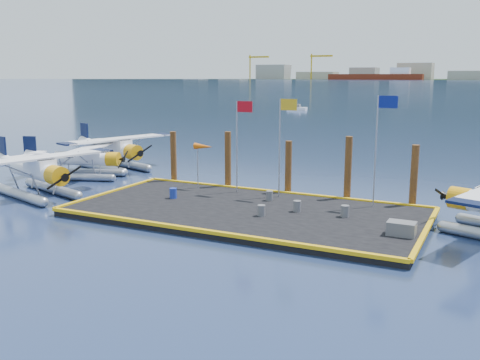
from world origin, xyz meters
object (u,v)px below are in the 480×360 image
at_px(drum_0, 173,193).
at_px(piling_3, 348,171).
at_px(piling_4, 414,178).
at_px(drum_2, 297,206).
at_px(piling_1, 228,162).
at_px(seaplane_a, 37,173).
at_px(drum_5, 269,196).
at_px(piling_0, 174,159).
at_px(seaplane_c, 116,151).
at_px(drum_4, 345,211).
at_px(drum_1, 261,210).
at_px(flagpole_yellow, 283,133).
at_px(piling_2, 288,170).
at_px(flagpole_red, 240,132).
at_px(flagpole_blue, 380,134).
at_px(seaplane_b, 85,160).
at_px(windsock, 203,148).
at_px(crate, 401,228).

height_order(drum_0, piling_3, piling_3).
xyz_separation_m(piling_3, piling_4, (4.00, 0.00, -0.15)).
bearing_deg(drum_2, piling_1, 145.64).
relative_size(seaplane_a, piling_1, 2.46).
distance_m(drum_2, drum_5, 3.09).
distance_m(seaplane_a, drum_0, 9.56).
relative_size(drum_2, piling_0, 0.16).
distance_m(seaplane_a, seaplane_c, 10.77).
height_order(drum_5, piling_0, piling_0).
height_order(drum_4, drum_5, drum_4).
height_order(drum_2, piling_4, piling_4).
bearing_deg(piling_0, drum_1, -33.03).
bearing_deg(flagpole_yellow, piling_2, 97.21).
bearing_deg(flagpole_red, drum_5, -25.45).
bearing_deg(piling_4, piling_3, 180.00).
xyz_separation_m(flagpole_blue, piling_0, (-15.20, 1.60, -2.69)).
height_order(flagpole_red, piling_3, flagpole_red).
distance_m(seaplane_b, flagpole_blue, 23.26).
height_order(seaplane_b, flagpole_yellow, flagpole_yellow).
relative_size(drum_0, windsock, 0.21).
bearing_deg(drum_5, drum_1, -73.79).
distance_m(piling_0, piling_2, 9.00).
relative_size(drum_4, piling_0, 0.16).
xyz_separation_m(crate, piling_2, (-8.50, 6.76, 1.17)).
xyz_separation_m(drum_0, crate, (14.31, -1.78, 0.01)).
bearing_deg(piling_2, seaplane_b, -177.63).
relative_size(flagpole_yellow, piling_1, 1.48).
xyz_separation_m(seaplane_b, drum_0, (11.01, -4.29, -0.70)).
relative_size(seaplane_b, flagpole_yellow, 1.47).
bearing_deg(flagpole_blue, piling_4, 41.58).
xyz_separation_m(seaplane_b, drum_5, (16.71, -2.18, -0.72)).
xyz_separation_m(seaplane_a, piling_4, (23.06, 7.20, 0.40)).
height_order(seaplane_b, drum_1, seaplane_b).
bearing_deg(piling_4, seaplane_a, -162.66).
relative_size(piling_0, piling_4, 1.00).
bearing_deg(crate, flagpole_red, 155.42).
bearing_deg(piling_3, seaplane_a, -159.30).
bearing_deg(drum_5, seaplane_a, -163.87).
height_order(drum_4, piling_0, piling_0).
distance_m(seaplane_b, drum_5, 16.86).
bearing_deg(seaplane_c, piling_1, 93.60).
bearing_deg(flagpole_yellow, piling_4, 11.60).
height_order(crate, piling_1, piling_1).
distance_m(piling_0, piling_3, 13.00).
height_order(drum_0, windsock, windsock).
distance_m(drum_5, flagpole_yellow, 4.03).
distance_m(seaplane_c, drum_0, 14.06).
xyz_separation_m(flagpole_red, flagpole_blue, (8.99, -0.00, 0.29)).
bearing_deg(drum_5, seaplane_c, 159.73).
bearing_deg(piling_3, crate, -56.37).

